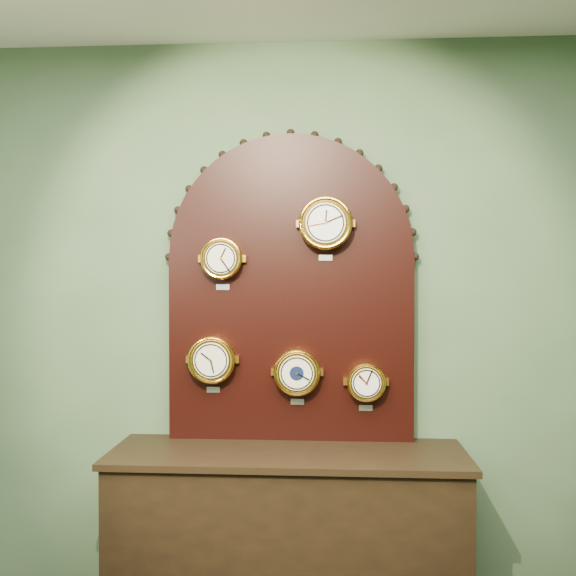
# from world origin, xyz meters

# --- Properties ---
(wall_back) EXTENTS (4.00, 0.00, 4.00)m
(wall_back) POSITION_xyz_m (0.00, 2.50, 1.40)
(wall_back) COLOR #466243
(wall_back) RESTS_ON ground
(shop_counter) EXTENTS (1.60, 0.50, 0.80)m
(shop_counter) POSITION_xyz_m (0.00, 2.23, 0.40)
(shop_counter) COLOR black
(shop_counter) RESTS_ON ground_plane
(display_board) EXTENTS (1.26, 0.06, 1.53)m
(display_board) POSITION_xyz_m (0.00, 2.45, 1.63)
(display_board) COLOR black
(display_board) RESTS_ON shop_counter
(roman_clock) EXTENTS (0.20, 0.08, 0.25)m
(roman_clock) POSITION_xyz_m (-0.33, 2.38, 1.72)
(roman_clock) COLOR gold
(roman_clock) RESTS_ON display_board
(arabic_clock) EXTENTS (0.26, 0.08, 0.31)m
(arabic_clock) POSITION_xyz_m (0.17, 2.38, 1.89)
(arabic_clock) COLOR gold
(arabic_clock) RESTS_ON display_board
(hygrometer) EXTENTS (0.23, 0.08, 0.28)m
(hygrometer) POSITION_xyz_m (-0.38, 2.38, 1.23)
(hygrometer) COLOR gold
(hygrometer) RESTS_ON display_board
(barometer) EXTENTS (0.22, 0.08, 0.28)m
(barometer) POSITION_xyz_m (0.04, 2.38, 1.17)
(barometer) COLOR gold
(barometer) RESTS_ON display_board
(tide_clock) EXTENTS (0.19, 0.08, 0.24)m
(tide_clock) POSITION_xyz_m (0.37, 2.38, 1.13)
(tide_clock) COLOR gold
(tide_clock) RESTS_ON display_board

